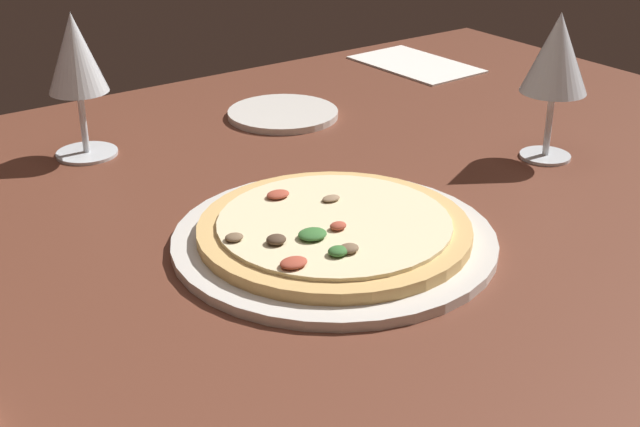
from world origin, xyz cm
name	(u,v)px	position (x,y,z in cm)	size (l,w,h in cm)	color
dining_table	(306,256)	(0.00, 0.00, 2.00)	(150.00, 110.00, 4.00)	brown
pizza_main	(334,234)	(-1.39, 2.75, 5.17)	(31.44, 31.44, 3.39)	silver
wine_glass_far	(557,56)	(-35.76, -1.01, 16.49)	(7.78, 7.78, 17.53)	silver
wine_glass_near	(76,59)	(8.95, -33.94, 15.86)	(7.42, 7.42, 17.35)	silver
side_plate	(283,114)	(-18.22, -31.93, 4.45)	(15.01, 15.01, 0.90)	silver
paper_menu	(416,64)	(-49.91, -40.94, 4.15)	(12.38, 20.42, 0.30)	white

